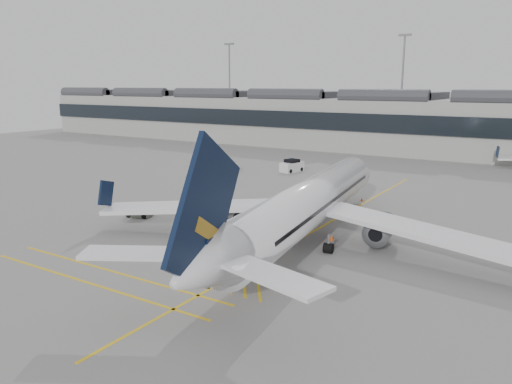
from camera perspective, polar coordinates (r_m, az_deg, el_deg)
The scene contains 17 objects.
ground at distance 48.01m, azimuth -8.48°, elevation -4.91°, with size 220.00×220.00×0.00m, color gray.
terminal at distance 111.00m, azimuth 16.55°, elevation 7.65°, with size 200.00×20.45×12.40m.
light_masts at distance 124.73m, azimuth 17.86°, elevation 11.87°, with size 113.00×0.60×25.45m.
apron_markings at distance 50.92m, azimuth 7.62°, elevation -3.88°, with size 0.25×60.00×0.01m, color gold.
airliner_main at distance 44.73m, azimuth 5.72°, elevation -1.59°, with size 39.53×43.45×11.59m.
belt_loader at distance 54.22m, azimuth 4.82°, elevation -2.28°, with size 4.24×1.75×1.70m.
baggage_cart_a at distance 51.28m, azimuth 2.90°, elevation -2.67°, with size 1.85×1.66×1.63m.
baggage_cart_b at distance 56.92m, azimuth -5.28°, elevation -0.98°, with size 2.14×1.85×2.02m.
baggage_cart_c at distance 49.73m, azimuth -6.29°, elevation -3.02°, with size 2.25×2.07×1.91m.
baggage_cart_d at distance 53.92m, azimuth -3.70°, elevation -1.85°, with size 1.82×1.56×1.77m.
ramp_agent_a at distance 52.04m, azimuth -0.61°, elevation -2.36°, with size 0.68×0.45×1.87m, color orange.
ramp_agent_b at distance 49.52m, azimuth -2.03°, elevation -3.14°, with size 0.90×0.70×1.85m, color #E03E0B.
pushback_tug at distance 55.30m, azimuth -13.17°, elevation -2.13°, with size 2.87×2.17×1.43m.
safety_cone_nose at distance 62.44m, azimuth 11.99°, elevation -0.83°, with size 0.32×0.32×0.44m, color #F24C0A.
safety_cone_engine at distance 46.44m, azimuth 8.63°, elevation -5.16°, with size 0.40×0.40×0.55m, color #F24C0A.
service_van_left at distance 81.09m, azimuth -3.48°, elevation 2.83°, with size 3.99×3.00×1.84m.
service_van_mid at distance 81.91m, azimuth 4.12°, elevation 2.98°, with size 2.89×4.34×2.04m.
Camera 1 is at (30.18, -34.60, 14.05)m, focal length 35.00 mm.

